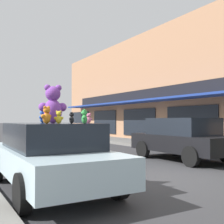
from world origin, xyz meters
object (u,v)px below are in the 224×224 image
(teddy_bear_pink, at_px, (89,118))
(teddy_bear_black, at_px, (72,118))
(plush_art_car, at_px, (50,154))
(parked_car_far_center, at_px, (182,138))
(teddy_bear_giant, at_px, (53,105))
(teddy_bear_yellow, at_px, (59,117))
(teddy_bear_red, at_px, (47,118))
(teddy_bear_blue, at_px, (43,116))
(teddy_bear_green, at_px, (84,117))
(teddy_bear_orange, at_px, (47,115))

(teddy_bear_pink, height_order, teddy_bear_black, teddy_bear_black)
(plush_art_car, height_order, parked_car_far_center, parked_car_far_center)
(teddy_bear_giant, distance_m, teddy_bear_yellow, 0.84)
(plush_art_car, relative_size, teddy_bear_giant, 5.27)
(teddy_bear_yellow, relative_size, teddy_bear_black, 1.10)
(teddy_bear_red, height_order, teddy_bear_pink, teddy_bear_red)
(plush_art_car, distance_m, teddy_bear_blue, 1.10)
(teddy_bear_blue, bearing_deg, teddy_bear_red, 32.15)
(teddy_bear_pink, bearing_deg, teddy_bear_blue, -57.02)
(teddy_bear_green, bearing_deg, teddy_bear_yellow, -109.64)
(teddy_bear_orange, bearing_deg, teddy_bear_giant, -144.09)
(teddy_bear_pink, xyz_separation_m, parked_car_far_center, (5.34, 2.48, -0.75))
(teddy_bear_red, xyz_separation_m, teddy_bear_green, (0.60, -0.58, 0.02))
(teddy_bear_pink, bearing_deg, teddy_bear_orange, 7.00)
(plush_art_car, distance_m, teddy_bear_yellow, 1.09)
(teddy_bear_orange, height_order, parked_car_far_center, teddy_bear_orange)
(teddy_bear_yellow, relative_size, teddy_bear_green, 0.92)
(teddy_bear_yellow, distance_m, teddy_bear_red, 0.27)
(teddy_bear_pink, height_order, teddy_bear_green, teddy_bear_green)
(plush_art_car, xyz_separation_m, teddy_bear_red, (-0.24, -0.51, 0.83))
(teddy_bear_giant, height_order, teddy_bear_black, teddy_bear_giant)
(teddy_bear_red, relative_size, parked_car_far_center, 0.06)
(plush_art_car, xyz_separation_m, teddy_bear_green, (0.35, -1.09, 0.85))
(teddy_bear_red, height_order, teddy_bear_blue, teddy_bear_blue)
(teddy_bear_yellow, bearing_deg, teddy_bear_orange, 12.10)
(teddy_bear_pink, xyz_separation_m, teddy_bear_black, (-0.42, -0.03, 0.01))
(teddy_bear_giant, relative_size, parked_car_far_center, 0.21)
(teddy_bear_orange, bearing_deg, parked_car_far_center, 175.25)
(parked_car_far_center, bearing_deg, teddy_bear_orange, -158.57)
(teddy_bear_pink, relative_size, teddy_bear_orange, 0.63)
(teddy_bear_black, bearing_deg, teddy_bear_giant, -127.20)
(plush_art_car, distance_m, teddy_bear_red, 1.00)
(teddy_bear_yellow, height_order, teddy_bear_blue, teddy_bear_blue)
(plush_art_car, bearing_deg, teddy_bear_green, -71.04)
(plush_art_car, relative_size, teddy_bear_pink, 20.62)
(teddy_bear_orange, height_order, teddy_bear_blue, teddy_bear_orange)
(teddy_bear_red, bearing_deg, teddy_bear_blue, -166.44)
(teddy_bear_green, relative_size, parked_car_far_center, 0.07)
(teddy_bear_giant, height_order, teddy_bear_pink, teddy_bear_giant)
(teddy_bear_giant, height_order, parked_car_far_center, teddy_bear_giant)
(teddy_bear_blue, distance_m, parked_car_far_center, 6.15)
(teddy_bear_giant, xyz_separation_m, teddy_bear_yellow, (-0.14, -0.77, -0.31))
(teddy_bear_red, bearing_deg, teddy_bear_green, 72.09)
(teddy_bear_giant, bearing_deg, teddy_bear_red, 73.50)
(teddy_bear_yellow, bearing_deg, teddy_bear_giant, -75.72)
(teddy_bear_green, xyz_separation_m, teddy_bear_black, (-0.11, 0.41, -0.02))
(plush_art_car, height_order, teddy_bear_blue, teddy_bear_blue)
(teddy_bear_giant, height_order, teddy_bear_yellow, teddy_bear_giant)
(teddy_bear_red, distance_m, teddy_bear_blue, 1.21)
(teddy_bear_pink, distance_m, teddy_bear_blue, 1.47)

